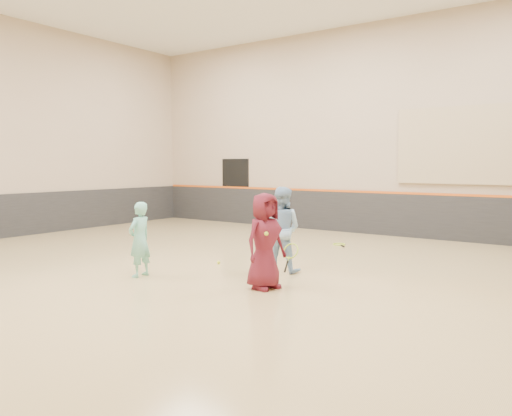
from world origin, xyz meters
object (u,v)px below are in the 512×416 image
Objects in this scene: girl at (140,239)px; spare_racket at (339,244)px; young_man at (265,241)px; instructor at (281,229)px.

girl is 1.91× the size of spare_racket.
spare_racket is (1.36, 5.30, -0.65)m from girl.
young_man is (2.32, 0.57, 0.11)m from girl.
girl is at bearing 116.51° from young_man.
spare_racket is (-0.47, 3.48, -0.78)m from instructor.
spare_racket is at bearing -92.89° from instructor.
girl is at bearing -104.39° from spare_racket.
instructor is (1.83, 1.82, 0.13)m from girl.
instructor is at bearing 33.71° from young_man.
girl is 2.59m from instructor.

